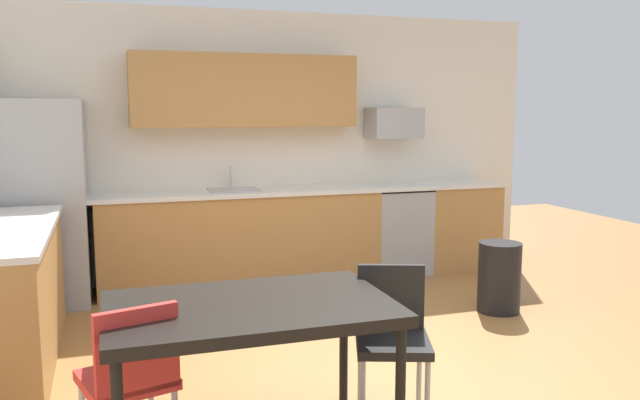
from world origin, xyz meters
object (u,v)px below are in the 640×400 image
at_px(dining_table, 250,315).
at_px(chair_near_table, 392,330).
at_px(oven_range, 396,229).
at_px(chair_far_side, 131,374).
at_px(refrigerator, 41,203).
at_px(microwave, 394,123).
at_px(trash_bin, 499,277).

distance_m(dining_table, chair_near_table, 0.87).
xyz_separation_m(oven_range, chair_far_side, (-2.83, -3.20, 0.05)).
distance_m(refrigerator, chair_far_side, 3.21).
relative_size(oven_range, microwave, 1.69).
distance_m(microwave, chair_near_table, 3.59).
bearing_deg(chair_far_side, oven_range, 48.53).
bearing_deg(refrigerator, chair_near_table, -55.26).
bearing_deg(oven_range, dining_table, -125.53).
height_order(refrigerator, trash_bin, refrigerator).
relative_size(dining_table, trash_bin, 2.33).
distance_m(oven_range, microwave, 1.13).
bearing_deg(chair_near_table, chair_far_side, -172.74).
xyz_separation_m(chair_far_side, trash_bin, (3.08, 1.65, -0.20)).
height_order(refrigerator, chair_far_side, refrigerator).
relative_size(chair_far_side, trash_bin, 1.42).
bearing_deg(oven_range, chair_near_table, -115.18).
bearing_deg(refrigerator, oven_range, 1.32).
xyz_separation_m(oven_range, microwave, (0.00, 0.10, 1.12)).
relative_size(oven_range, chair_far_side, 1.07).
xyz_separation_m(refrigerator, chair_near_table, (2.04, -2.94, -0.40)).
xyz_separation_m(dining_table, chair_far_side, (-0.58, -0.05, -0.21)).
distance_m(chair_far_side, trash_bin, 3.50).
bearing_deg(oven_range, trash_bin, -80.75).
bearing_deg(trash_bin, refrigerator, 158.39).
bearing_deg(chair_near_table, trash_bin, 41.31).
xyz_separation_m(refrigerator, chair_far_side, (0.63, -3.12, -0.40)).
bearing_deg(microwave, trash_bin, -81.30).
bearing_deg(chair_far_side, refrigerator, 101.45).
bearing_deg(microwave, refrigerator, -177.02).
height_order(oven_range, trash_bin, oven_range).
distance_m(refrigerator, microwave, 3.53).
height_order(refrigerator, microwave, refrigerator).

